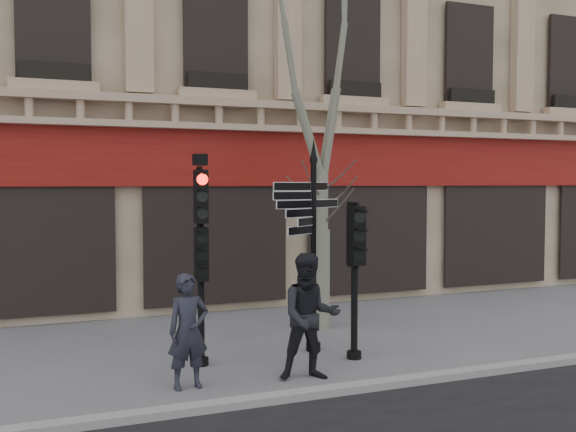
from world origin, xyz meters
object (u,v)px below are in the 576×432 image
Objects in this scene: traffic_signal_secondary at (355,252)px; pedestrian_a at (188,331)px; fingerpost at (314,209)px; traffic_signal_main at (200,233)px; pedestrian_b at (310,317)px; plane_tree at (322,57)px.

pedestrian_a is (-3.01, -0.53, -0.99)m from traffic_signal_secondary.
traffic_signal_secondary is at bearing 4.24° from pedestrian_a.
fingerpost is 2.14m from traffic_signal_main.
traffic_signal_secondary is at bearing -9.26° from traffic_signal_main.
pedestrian_b is (1.38, -1.35, -1.23)m from traffic_signal_main.
traffic_signal_secondary is 0.33× the size of plane_tree.
fingerpost is at bearing 7.85° from traffic_signal_main.
plane_tree reaches higher than fingerpost.
traffic_signal_secondary is 1.66m from pedestrian_b.
plane_tree is (0.87, 1.55, 3.02)m from fingerpost.
fingerpost is 1.13m from traffic_signal_secondary.
traffic_signal_secondary is 1.55× the size of pedestrian_a.
traffic_signal_secondary is at bearing -79.10° from fingerpost.
traffic_signal_main is 4.82m from plane_tree.
pedestrian_b is (-0.73, -1.52, -1.59)m from fingerpost.
plane_tree is (0.42, 2.29, 3.75)m from traffic_signal_secondary.
fingerpost is 1.45× the size of traffic_signal_secondary.
traffic_signal_secondary is at bearing -100.47° from plane_tree.
fingerpost is 2.32m from pedestrian_b.
pedestrian_a is at bearing -175.50° from pedestrian_b.
plane_tree is at bearing 84.42° from traffic_signal_secondary.
fingerpost is at bearing -119.23° from plane_tree.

